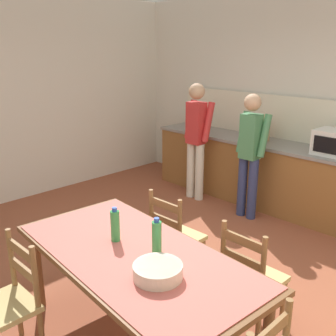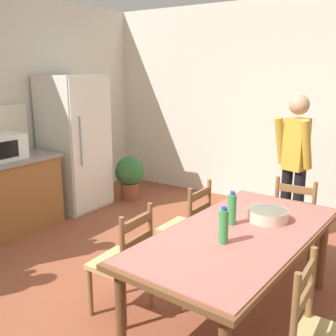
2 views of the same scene
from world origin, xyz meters
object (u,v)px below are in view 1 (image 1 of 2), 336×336
at_px(person_at_counter, 250,150).
at_px(serving_bowl, 158,270).
at_px(bottle_off_centre, 157,237).
at_px(chair_side_far_right, 251,278).
at_px(dining_table, 135,262).
at_px(chair_side_near_left, 8,304).
at_px(paper_bag, 259,128).
at_px(chair_side_far_left, 175,237).
at_px(bottle_near_centre, 115,225).
at_px(person_at_sink, 196,136).

bearing_deg(person_at_counter, serving_bowl, -157.54).
relative_size(bottle_off_centre, chair_side_far_right, 0.30).
bearing_deg(dining_table, chair_side_far_right, 55.69).
bearing_deg(chair_side_near_left, paper_bag, 96.18).
distance_m(bottle_off_centre, chair_side_near_left, 1.14).
bearing_deg(chair_side_near_left, chair_side_far_left, 85.00).
distance_m(bottle_near_centre, person_at_sink, 2.91).
height_order(bottle_off_centre, chair_side_near_left, bottle_off_centre).
bearing_deg(dining_table, person_at_counter, 106.42).
height_order(serving_bowl, chair_side_near_left, chair_side_near_left).
bearing_deg(paper_bag, serving_bowl, -67.63).
distance_m(chair_side_far_left, chair_side_near_left, 1.55).
height_order(bottle_near_centre, chair_side_near_left, bottle_near_centre).
height_order(chair_side_far_left, person_at_counter, person_at_counter).
xyz_separation_m(paper_bag, serving_bowl, (1.29, -3.14, -0.28)).
distance_m(dining_table, serving_bowl, 0.38).
bearing_deg(chair_side_far_left, person_at_counter, -79.39).
relative_size(paper_bag, chair_side_far_left, 0.40).
relative_size(chair_side_far_right, person_at_counter, 0.56).
distance_m(paper_bag, person_at_sink, 0.88).
xyz_separation_m(paper_bag, chair_side_far_right, (1.46, -2.30, -0.65)).
xyz_separation_m(serving_bowl, chair_side_far_left, (-0.73, 0.90, -0.36)).
bearing_deg(chair_side_near_left, dining_table, 55.08).
relative_size(chair_side_far_left, chair_side_far_right, 1.00).
distance_m(chair_side_far_left, chair_side_far_right, 0.89).
relative_size(person_at_sink, person_at_counter, 1.04).
distance_m(chair_side_far_right, person_at_sink, 2.87).
bearing_deg(chair_side_far_right, person_at_sink, -38.52).
bearing_deg(bottle_near_centre, chair_side_far_left, 99.93).
height_order(bottle_near_centre, chair_side_far_right, bottle_near_centre).
distance_m(bottle_near_centre, person_at_counter, 2.56).
bearing_deg(serving_bowl, dining_table, 164.05).
height_order(bottle_off_centre, chair_side_far_right, bottle_off_centre).
bearing_deg(paper_bag, dining_table, -72.63).
bearing_deg(person_at_sink, bottle_near_centre, -150.71).
distance_m(dining_table, bottle_near_centre, 0.32).
xyz_separation_m(bottle_off_centre, person_at_sink, (-1.78, 2.44, 0.07)).
bearing_deg(serving_bowl, bottle_near_centre, 168.88).
xyz_separation_m(serving_bowl, chair_side_near_left, (-0.85, -0.64, -0.36)).
relative_size(dining_table, serving_bowl, 6.41).
bearing_deg(serving_bowl, chair_side_near_left, -142.86).
relative_size(chair_side_far_left, person_at_sink, 0.54).
relative_size(serving_bowl, chair_side_far_right, 0.35).
distance_m(paper_bag, chair_side_far_right, 2.80).
xyz_separation_m(bottle_near_centre, chair_side_far_left, (-0.14, 0.79, -0.44)).
xyz_separation_m(chair_side_far_left, chair_side_near_left, (-0.12, -1.54, 0.00)).
height_order(dining_table, bottle_off_centre, bottle_off_centre).
bearing_deg(chair_side_far_left, dining_table, 114.39).
xyz_separation_m(chair_side_far_right, person_at_sink, (-2.17, 1.81, 0.50)).
distance_m(serving_bowl, person_at_counter, 2.85).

